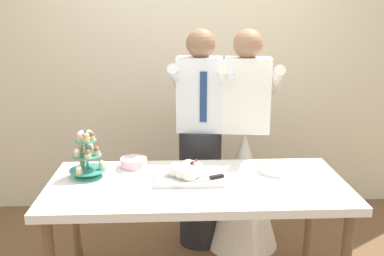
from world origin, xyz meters
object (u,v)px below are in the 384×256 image
plate_stack (276,168)px  person_groom (200,152)px  dessert_table (197,194)px  round_cake (134,164)px  cupcake_stand (87,156)px  person_bride (243,174)px  main_cake_tray (188,172)px

plate_stack → person_groom: size_ratio=0.13×
dessert_table → round_cake: 0.49m
cupcake_stand → person_bride: 1.22m
dessert_table → main_cake_tray: size_ratio=4.24×
dessert_table → plate_stack: size_ratio=8.47×
dessert_table → cupcake_stand: bearing=169.4°
plate_stack → round_cake: 0.92m
dessert_table → plate_stack: plate_stack is taller
person_bride → main_cake_tray: bearing=-128.3°
round_cake → person_bride: size_ratio=0.14×
dessert_table → round_cake: (-0.40, 0.26, 0.11)m
round_cake → person_groom: 0.62m
dessert_table → person_groom: (0.06, 0.66, 0.05)m
plate_stack → cupcake_stand: bearing=-179.3°
plate_stack → round_cake: round_cake is taller
cupcake_stand → person_groom: 0.92m
person_bride → person_groom: bearing=172.7°
dessert_table → round_cake: size_ratio=7.50×
dessert_table → cupcake_stand: size_ratio=5.90×
cupcake_stand → dessert_table: bearing=-10.6°
person_bride → dessert_table: bearing=-122.3°
main_cake_tray → person_bride: bearing=51.7°
dessert_table → plate_stack: bearing=15.4°
cupcake_stand → person_bride: size_ratio=0.18×
plate_stack → dessert_table: bearing=-164.6°
main_cake_tray → person_bride: size_ratio=0.26×
main_cake_tray → person_bride: person_bride is taller
main_cake_tray → person_groom: person_groom is taller
main_cake_tray → plate_stack: size_ratio=2.00×
plate_stack → person_groom: 0.69m
plate_stack → person_bride: (-0.12, 0.47, -0.22)m
plate_stack → round_cake: bearing=172.7°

